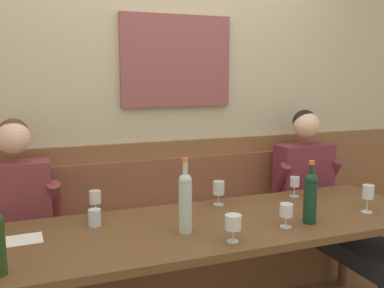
% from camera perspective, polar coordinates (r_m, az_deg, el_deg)
% --- Properties ---
extents(room_wall_back, '(6.80, 0.12, 2.80)m').
position_cam_1_polar(room_wall_back, '(3.05, -3.79, 6.90)').
color(room_wall_back, beige).
rests_on(room_wall_back, ground).
extents(wood_wainscot_panel, '(6.80, 0.03, 1.06)m').
position_cam_1_polar(wood_wainscot_panel, '(3.15, -3.35, -9.19)').
color(wood_wainscot_panel, brown).
rests_on(wood_wainscot_panel, ground).
extents(wall_bench, '(2.80, 0.42, 0.94)m').
position_cam_1_polar(wall_bench, '(3.06, -2.11, -14.81)').
color(wall_bench, brown).
rests_on(wall_bench, ground).
extents(dining_table, '(2.50, 0.79, 0.74)m').
position_cam_1_polar(dining_table, '(2.35, 2.95, -12.30)').
color(dining_table, brown).
rests_on(dining_table, ground).
extents(person_center_right_seat, '(0.49, 1.20, 1.28)m').
position_cam_1_polar(person_center_right_seat, '(2.48, -22.56, -13.02)').
color(person_center_right_seat, '#252438').
rests_on(person_center_right_seat, ground).
extents(person_center_left_seat, '(0.53, 1.20, 1.28)m').
position_cam_1_polar(person_center_left_seat, '(3.11, 18.44, -8.39)').
color(person_center_left_seat, '#2E2930').
rests_on(person_center_left_seat, ground).
extents(wine_bottle_green_tall, '(0.07, 0.07, 0.39)m').
position_cam_1_polar(wine_bottle_green_tall, '(2.13, -0.91, -7.68)').
color(wine_bottle_green_tall, '#B4C9BE').
rests_on(wine_bottle_green_tall, dining_table).
extents(wine_bottle_clear_water, '(0.07, 0.07, 0.34)m').
position_cam_1_polar(wine_bottle_clear_water, '(2.36, 15.77, -6.81)').
color(wine_bottle_clear_water, '#143824').
rests_on(wine_bottle_clear_water, dining_table).
extents(wine_glass_left_end, '(0.07, 0.07, 0.16)m').
position_cam_1_polar(wine_glass_left_end, '(2.42, -13.01, -7.25)').
color(wine_glass_left_end, silver).
rests_on(wine_glass_left_end, dining_table).
extents(wine_glass_center_front, '(0.07, 0.07, 0.15)m').
position_cam_1_polar(wine_glass_center_front, '(2.60, 3.64, -6.06)').
color(wine_glass_center_front, silver).
rests_on(wine_glass_center_front, dining_table).
extents(wine_glass_mid_left, '(0.08, 0.08, 0.13)m').
position_cam_1_polar(wine_glass_mid_left, '(2.05, 5.61, -10.70)').
color(wine_glass_mid_left, silver).
rests_on(wine_glass_mid_left, dining_table).
extents(wine_glass_by_bottle, '(0.07, 0.07, 0.13)m').
position_cam_1_polar(wine_glass_by_bottle, '(2.28, 12.68, -8.94)').
color(wine_glass_by_bottle, silver).
rests_on(wine_glass_by_bottle, dining_table).
extents(wine_glass_right_end, '(0.06, 0.06, 0.13)m').
position_cam_1_polar(wine_glass_right_end, '(2.85, 13.77, -5.11)').
color(wine_glass_right_end, silver).
rests_on(wine_glass_right_end, dining_table).
extents(wine_glass_mid_right, '(0.07, 0.07, 0.16)m').
position_cam_1_polar(wine_glass_mid_right, '(2.65, 22.78, -6.23)').
color(wine_glass_mid_right, silver).
rests_on(wine_glass_mid_right, dining_table).
extents(water_tumbler_right, '(0.07, 0.07, 0.09)m').
position_cam_1_polar(water_tumbler_right, '(2.31, -13.08, -9.70)').
color(water_tumbler_right, silver).
rests_on(water_tumbler_right, dining_table).
extents(tasting_sheet_left_guest, '(0.22, 0.16, 0.00)m').
position_cam_1_polar(tasting_sheet_left_guest, '(2.25, -22.35, -11.97)').
color(tasting_sheet_left_guest, white).
rests_on(tasting_sheet_left_guest, dining_table).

